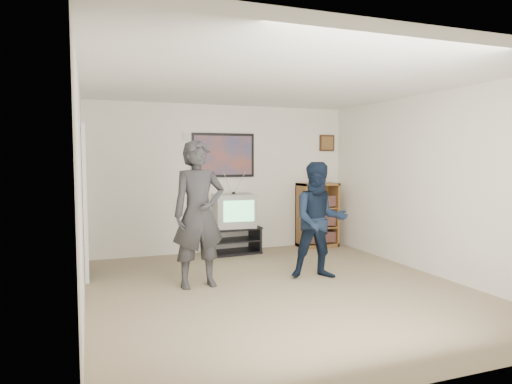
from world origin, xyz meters
TOP-DOWN VIEW (x-y plane):
  - room_shell at (0.00, 0.35)m, footprint 4.51×5.00m
  - media_stand at (0.08, 2.23)m, footprint 0.94×0.57m
  - crt_television at (0.11, 2.23)m, footprint 0.69×0.60m
  - bookshelf at (1.71, 2.28)m, footprint 0.70×0.40m
  - table_lamp at (1.58, 2.24)m, footprint 0.21×0.21m
  - person_tall at (-0.90, 0.50)m, footprint 0.70×0.49m
  - person_short at (0.70, 0.33)m, footprint 0.88×0.77m
  - controller_left at (-0.87, 0.67)m, footprint 0.04×0.11m
  - controller_right at (0.69, 0.54)m, footprint 0.08×0.13m
  - poster at (0.00, 2.48)m, footprint 1.10×0.03m
  - air_vent at (-0.55, 2.48)m, footprint 0.28×0.02m
  - small_picture at (2.00, 2.48)m, footprint 0.30×0.03m
  - doorway at (-2.23, 1.60)m, footprint 0.03×0.85m

SIDE VIEW (x-z plane):
  - media_stand at x=0.08m, z-range 0.00..0.45m
  - bookshelf at x=1.71m, z-range 0.00..1.15m
  - crt_television at x=0.11m, z-range 0.45..1.00m
  - person_short at x=0.70m, z-range 0.00..1.56m
  - person_tall at x=-0.90m, z-range 0.00..1.83m
  - doorway at x=-2.23m, z-range 0.00..2.00m
  - controller_right at x=0.69m, z-range 1.02..1.06m
  - controller_left at x=-0.87m, z-range 1.18..1.21m
  - room_shell at x=0.00m, z-range 0.00..2.50m
  - table_lamp at x=1.58m, z-range 1.15..1.48m
  - poster at x=0.00m, z-range 1.27..2.02m
  - small_picture at x=2.00m, z-range 1.73..2.03m
  - air_vent at x=-0.55m, z-range 1.88..2.02m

